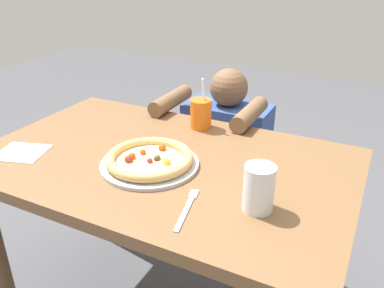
# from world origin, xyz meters

# --- Properties ---
(dining_table) EXTENTS (1.27, 0.79, 0.75)m
(dining_table) POSITION_xyz_m (0.00, 0.00, 0.63)
(dining_table) COLOR brown
(dining_table) RESTS_ON ground
(pizza_near) EXTENTS (0.32, 0.32, 0.04)m
(pizza_near) POSITION_xyz_m (-0.01, -0.07, 0.77)
(pizza_near) COLOR #B7B7BC
(pizza_near) RESTS_ON dining_table
(drink_cup_colored) EXTENTS (0.08, 0.08, 0.20)m
(drink_cup_colored) POSITION_xyz_m (-0.00, 0.30, 0.81)
(drink_cup_colored) COLOR orange
(drink_cup_colored) RESTS_ON dining_table
(water_cup_clear) EXTENTS (0.09, 0.09, 0.13)m
(water_cup_clear) POSITION_xyz_m (0.38, -0.14, 0.82)
(water_cup_clear) COLOR silver
(water_cup_clear) RESTS_ON dining_table
(paper_napkin) EXTENTS (0.20, 0.18, 0.00)m
(paper_napkin) POSITION_xyz_m (-0.46, -0.19, 0.75)
(paper_napkin) COLOR white
(paper_napkin) RESTS_ON dining_table
(fork) EXTENTS (0.06, 0.20, 0.00)m
(fork) POSITION_xyz_m (0.21, -0.22, 0.75)
(fork) COLOR silver
(fork) RESTS_ON dining_table
(diner_seated) EXTENTS (0.44, 0.53, 0.90)m
(diner_seated) POSITION_xyz_m (-0.03, 0.66, 0.39)
(diner_seated) COLOR #333847
(diner_seated) RESTS_ON ground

